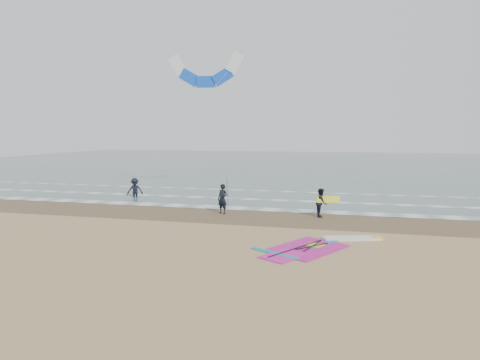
% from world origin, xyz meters
% --- Properties ---
extents(ground, '(120.00, 120.00, 0.00)m').
position_xyz_m(ground, '(0.00, 0.00, 0.00)').
color(ground, tan).
rests_on(ground, ground).
extents(sea_water, '(120.00, 80.00, 0.02)m').
position_xyz_m(sea_water, '(0.00, 48.00, 0.01)').
color(sea_water, '#47605E').
rests_on(sea_water, ground).
extents(wet_sand_band, '(120.00, 5.00, 0.01)m').
position_xyz_m(wet_sand_band, '(0.00, 6.00, 0.00)').
color(wet_sand_band, brown).
rests_on(wet_sand_band, ground).
extents(foam_waterline, '(120.00, 9.15, 0.02)m').
position_xyz_m(foam_waterline, '(0.00, 10.44, 0.03)').
color(foam_waterline, white).
rests_on(foam_waterline, ground).
extents(windsurf_rig, '(5.47, 5.18, 0.13)m').
position_xyz_m(windsurf_rig, '(3.56, 0.35, 0.04)').
color(windsurf_rig, white).
rests_on(windsurf_rig, ground).
extents(person_standing, '(0.75, 0.63, 1.77)m').
position_xyz_m(person_standing, '(-2.53, 6.36, 0.89)').
color(person_standing, black).
rests_on(person_standing, ground).
extents(person_walking, '(0.72, 0.87, 1.64)m').
position_xyz_m(person_walking, '(3.18, 6.85, 0.82)').
color(person_walking, black).
rests_on(person_walking, ground).
extents(person_wading, '(1.31, 0.96, 1.81)m').
position_xyz_m(person_wading, '(-10.56, 10.76, 0.91)').
color(person_wading, black).
rests_on(person_wading, ground).
extents(held_pole, '(0.17, 0.86, 1.82)m').
position_xyz_m(held_pole, '(-2.23, 6.36, 1.30)').
color(held_pole, black).
rests_on(held_pole, ground).
extents(carried_kiteboard, '(1.30, 0.51, 0.39)m').
position_xyz_m(carried_kiteboard, '(3.58, 6.75, 1.04)').
color(carried_kiteboard, yellow).
rests_on(carried_kiteboard, ground).
extents(surf_kite, '(7.37, 4.20, 9.78)m').
position_xyz_m(surf_kite, '(-6.35, 14.82, 9.40)').
color(surf_kite, white).
rests_on(surf_kite, ground).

